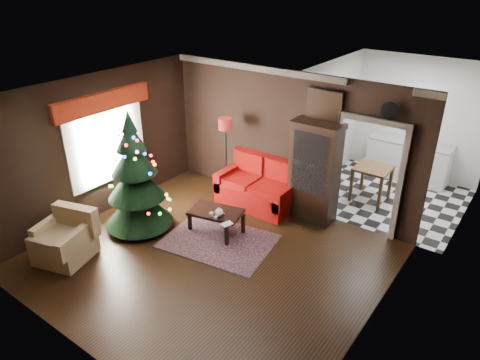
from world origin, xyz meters
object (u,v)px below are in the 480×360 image
Objects in this scene: christmas_tree at (135,178)px; coffee_table at (216,221)px; wall_clock at (391,110)px; teapot at (219,212)px; curio_cabinet at (314,174)px; loveseat at (257,184)px; armchair at (63,236)px; floor_lamp at (226,159)px; kitchen_table at (371,183)px.

christmas_tree is 2.50× the size of coffee_table.
teapot is at bearing -140.75° from wall_clock.
wall_clock reaches higher than curio_cabinet.
loveseat is 1.96× the size of armchair.
loveseat is 0.89m from floor_lamp.
christmas_tree is at bearing -146.37° from wall_clock.
floor_lamp is 2.13m from christmas_tree.
curio_cabinet is at bearing 10.83° from loveseat.
armchair is at bearing -114.05° from loveseat.
teapot is at bearing -122.02° from curio_cabinet.
curio_cabinet reaches higher than armchair.
wall_clock is (1.20, 0.18, 1.43)m from curio_cabinet.
christmas_tree reaches higher than armchair.
coffee_table is 3.48m from kitchen_table.
curio_cabinet is 3.35m from christmas_tree.
loveseat is 3.04m from wall_clock.
curio_cabinet reaches higher than floor_lamp.
floor_lamp is 0.76× the size of christmas_tree.
christmas_tree is (-0.49, -2.06, 0.22)m from floor_lamp.
floor_lamp reaches higher than armchair.
curio_cabinet is at bearing 37.44° from armchair.
wall_clock reaches higher than teapot.
wall_clock is at bearing 39.25° from teapot.
armchair is 0.90× the size of coffee_table.
curio_cabinet is 1.67m from kitchen_table.
curio_cabinet reaches higher than teapot.
wall_clock is (3.18, 0.38, 1.55)m from floor_lamp.
floor_lamp reaches higher than loveseat.
kitchen_table is (1.80, 1.65, -0.12)m from loveseat.
teapot is (0.96, -1.43, -0.30)m from floor_lamp.
christmas_tree reaches higher than teapot.
floor_lamp is at bearing 123.77° from teapot.
wall_clock is 2.43m from kitchen_table.
armchair is at bearing -101.74° from floor_lamp.
loveseat is 2.27× the size of kitchen_table.
kitchen_table is (2.63, 1.63, -0.46)m from floor_lamp.
coffee_table is 0.36m from teapot.
christmas_tree is 7.50× the size of wall_clock.
kitchen_table is (3.36, 5.14, -0.09)m from armchair.
armchair is (-0.73, -3.51, -0.37)m from floor_lamp.
christmas_tree is at bearing -149.89° from coffee_table.
teapot is at bearing -118.62° from kitchen_table.
armchair is at bearing -135.11° from wall_clock.
kitchen_table is (0.65, 1.43, -0.57)m from curio_cabinet.
coffee_table is (-0.04, -1.30, -0.27)m from loveseat.
wall_clock is at bearing 28.44° from armchair.
christmas_tree is at bearing -103.44° from floor_lamp.
christmas_tree reaches higher than curio_cabinet.
loveseat is 0.89× the size of curio_cabinet.
wall_clock is at bearing 6.90° from floor_lamp.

